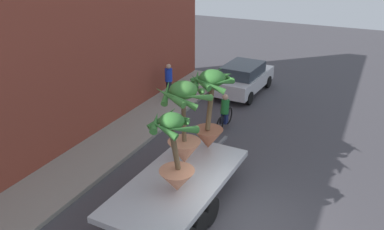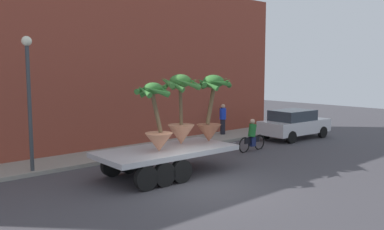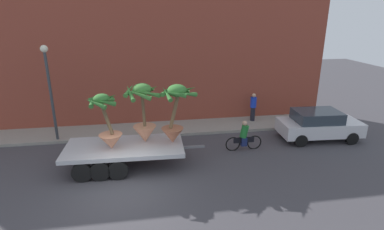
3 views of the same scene
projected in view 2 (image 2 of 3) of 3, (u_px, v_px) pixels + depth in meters
name	position (u px, v px, depth m)	size (l,w,h in m)	color
ground_plane	(206.00, 187.00, 13.31)	(60.00, 60.00, 0.00)	#423F44
sidewalk	(110.00, 155.00, 17.84)	(24.00, 2.20, 0.15)	gray
building_facade	(89.00, 65.00, 18.65)	(24.00, 1.20, 7.96)	brown
flatbed_trailer	(161.00, 156.00, 14.55)	(6.09, 2.54, 0.98)	#B7BABF
potted_palm_rear	(157.00, 123.00, 14.00)	(1.37, 1.39, 2.40)	tan
potted_palm_middle	(181.00, 111.00, 15.30)	(1.57, 1.55, 2.65)	tan
potted_palm_front	(211.00, 107.00, 15.98)	(1.61, 1.74, 2.62)	#B26647
cyclist	(252.00, 137.00, 19.02)	(1.84, 0.35, 1.54)	black
parked_car	(294.00, 124.00, 22.34)	(4.28, 2.09, 1.58)	silver
pedestrian_near_gate	(223.00, 118.00, 22.83)	(0.36, 0.36, 1.71)	black
street_lamp	(29.00, 86.00, 14.48)	(0.36, 0.36, 4.83)	#383D42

